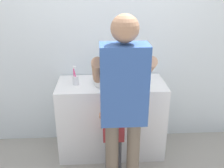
{
  "coord_description": "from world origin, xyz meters",
  "views": [
    {
      "loc": [
        -0.14,
        -2.27,
        1.92
      ],
      "look_at": [
        0.0,
        0.15,
        0.92
      ],
      "focal_mm": 40.72,
      "sensor_mm": 36.0,
      "label": 1
    }
  ],
  "objects": [
    {
      "name": "child_toddler",
      "position": [
        0.0,
        -0.1,
        0.55
      ],
      "size": [
        0.28,
        0.28,
        0.92
      ],
      "color": "#47474C",
      "rests_on": "ground"
    },
    {
      "name": "ground_plane",
      "position": [
        0.0,
        0.0,
        0.0
      ],
      "size": [
        14.0,
        14.0,
        0.0
      ],
      "primitive_type": "plane",
      "color": "#9E998E"
    },
    {
      "name": "sink_basin",
      "position": [
        0.0,
        0.28,
        0.93
      ],
      "size": [
        0.39,
        0.39,
        0.11
      ],
      "color": "silver",
      "rests_on": "vanity_cabinet"
    },
    {
      "name": "vanity_cabinet",
      "position": [
        0.0,
        0.3,
        0.44
      ],
      "size": [
        1.19,
        0.54,
        0.87
      ],
      "primitive_type": "cube",
      "color": "white",
      "rests_on": "ground"
    },
    {
      "name": "back_wall",
      "position": [
        0.0,
        0.62,
        1.35
      ],
      "size": [
        4.4,
        0.08,
        2.7
      ],
      "color": "silver",
      "rests_on": "ground"
    },
    {
      "name": "toothbrush_cup",
      "position": [
        -0.38,
        0.28,
        0.92
      ],
      "size": [
        0.07,
        0.07,
        0.21
      ],
      "color": "silver",
      "rests_on": "vanity_cabinet"
    },
    {
      "name": "adult_parent",
      "position": [
        0.07,
        -0.34,
        1.01
      ],
      "size": [
        0.52,
        0.55,
        1.69
      ],
      "color": "#6B5B4C",
      "rests_on": "ground"
    },
    {
      "name": "faucet",
      "position": [
        0.0,
        0.51,
        0.95
      ],
      "size": [
        0.18,
        0.14,
        0.18
      ],
      "color": "#B7BABF",
      "rests_on": "vanity_cabinet"
    }
  ]
}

